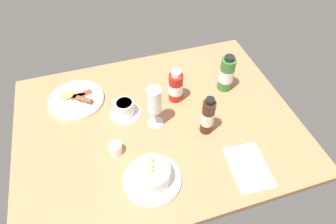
{
  "coord_description": "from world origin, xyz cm",
  "views": [
    {
      "loc": [
        -17.34,
        -70.33,
        88.35
      ],
      "look_at": [
        3.76,
        -2.47,
        7.52
      ],
      "focal_mm": 30.57,
      "sensor_mm": 36.0,
      "label": 1
    }
  ],
  "objects_px": {
    "porridge_bowl": "(152,175)",
    "creamer_jug": "(116,148)",
    "sauce_bottle_brown": "(208,117)",
    "cutlery_setting": "(248,165)",
    "wine_glass": "(154,101)",
    "breakfast_plate": "(76,99)",
    "sauce_bottle_green": "(226,74)",
    "sauce_bottle_red": "(176,87)",
    "coffee_cup": "(125,108)"
  },
  "relations": [
    {
      "from": "breakfast_plate",
      "to": "creamer_jug",
      "type": "bearing_deg",
      "value": -69.21
    },
    {
      "from": "breakfast_plate",
      "to": "wine_glass",
      "type": "bearing_deg",
      "value": -35.97
    },
    {
      "from": "creamer_jug",
      "to": "wine_glass",
      "type": "height_order",
      "value": "wine_glass"
    },
    {
      "from": "creamer_jug",
      "to": "wine_glass",
      "type": "relative_size",
      "value": 0.31
    },
    {
      "from": "creamer_jug",
      "to": "cutlery_setting",
      "type": "bearing_deg",
      "value": -24.42
    },
    {
      "from": "porridge_bowl",
      "to": "sauce_bottle_green",
      "type": "relative_size",
      "value": 1.15
    },
    {
      "from": "sauce_bottle_red",
      "to": "breakfast_plate",
      "type": "xyz_separation_m",
      "value": [
        -0.41,
        0.11,
        -0.06
      ]
    },
    {
      "from": "wine_glass",
      "to": "sauce_bottle_red",
      "type": "height_order",
      "value": "wine_glass"
    },
    {
      "from": "creamer_jug",
      "to": "breakfast_plate",
      "type": "height_order",
      "value": "creamer_jug"
    },
    {
      "from": "porridge_bowl",
      "to": "coffee_cup",
      "type": "distance_m",
      "value": 0.33
    },
    {
      "from": "sauce_bottle_green",
      "to": "cutlery_setting",
      "type": "bearing_deg",
      "value": -102.28
    },
    {
      "from": "sauce_bottle_brown",
      "to": "wine_glass",
      "type": "bearing_deg",
      "value": 150.92
    },
    {
      "from": "sauce_bottle_red",
      "to": "breakfast_plate",
      "type": "bearing_deg",
      "value": 164.9
    },
    {
      "from": "cutlery_setting",
      "to": "creamer_jug",
      "type": "distance_m",
      "value": 0.48
    },
    {
      "from": "wine_glass",
      "to": "sauce_bottle_red",
      "type": "bearing_deg",
      "value": 40.14
    },
    {
      "from": "sauce_bottle_red",
      "to": "breakfast_plate",
      "type": "relative_size",
      "value": 0.64
    },
    {
      "from": "wine_glass",
      "to": "sauce_bottle_green",
      "type": "relative_size",
      "value": 1.06
    },
    {
      "from": "sauce_bottle_brown",
      "to": "breakfast_plate",
      "type": "distance_m",
      "value": 0.56
    },
    {
      "from": "porridge_bowl",
      "to": "sauce_bottle_red",
      "type": "xyz_separation_m",
      "value": [
        0.2,
        0.35,
        0.03
      ]
    },
    {
      "from": "porridge_bowl",
      "to": "creamer_jug",
      "type": "distance_m",
      "value": 0.18
    },
    {
      "from": "porridge_bowl",
      "to": "coffee_cup",
      "type": "bearing_deg",
      "value": 94.43
    },
    {
      "from": "creamer_jug",
      "to": "sauce_bottle_red",
      "type": "bearing_deg",
      "value": 33.79
    },
    {
      "from": "cutlery_setting",
      "to": "wine_glass",
      "type": "xyz_separation_m",
      "value": [
        -0.26,
        0.29,
        0.12
      ]
    },
    {
      "from": "cutlery_setting",
      "to": "coffee_cup",
      "type": "height_order",
      "value": "coffee_cup"
    },
    {
      "from": "wine_glass",
      "to": "breakfast_plate",
      "type": "bearing_deg",
      "value": 144.03
    },
    {
      "from": "porridge_bowl",
      "to": "sauce_bottle_brown",
      "type": "bearing_deg",
      "value": 30.14
    },
    {
      "from": "sauce_bottle_green",
      "to": "coffee_cup",
      "type": "bearing_deg",
      "value": -177.34
    },
    {
      "from": "sauce_bottle_brown",
      "to": "breakfast_plate",
      "type": "height_order",
      "value": "sauce_bottle_brown"
    },
    {
      "from": "cutlery_setting",
      "to": "creamer_jug",
      "type": "xyz_separation_m",
      "value": [
        -0.43,
        0.2,
        0.02
      ]
    },
    {
      "from": "porridge_bowl",
      "to": "sauce_bottle_red",
      "type": "height_order",
      "value": "sauce_bottle_red"
    },
    {
      "from": "coffee_cup",
      "to": "breakfast_plate",
      "type": "xyz_separation_m",
      "value": [
        -0.19,
        0.13,
        -0.02
      ]
    },
    {
      "from": "creamer_jug",
      "to": "sauce_bottle_green",
      "type": "bearing_deg",
      "value": 20.58
    },
    {
      "from": "sauce_bottle_brown",
      "to": "sauce_bottle_green",
      "type": "bearing_deg",
      "value": 49.6
    },
    {
      "from": "coffee_cup",
      "to": "wine_glass",
      "type": "distance_m",
      "value": 0.16
    },
    {
      "from": "creamer_jug",
      "to": "breakfast_plate",
      "type": "bearing_deg",
      "value": 110.79
    },
    {
      "from": "wine_glass",
      "to": "creamer_jug",
      "type": "bearing_deg",
      "value": -151.19
    },
    {
      "from": "porridge_bowl",
      "to": "coffee_cup",
      "type": "relative_size",
      "value": 1.58
    },
    {
      "from": "sauce_bottle_green",
      "to": "breakfast_plate",
      "type": "height_order",
      "value": "sauce_bottle_green"
    },
    {
      "from": "creamer_jug",
      "to": "sauce_bottle_green",
      "type": "height_order",
      "value": "sauce_bottle_green"
    },
    {
      "from": "sauce_bottle_red",
      "to": "cutlery_setting",
      "type": "bearing_deg",
      "value": -70.15
    },
    {
      "from": "sauce_bottle_green",
      "to": "porridge_bowl",
      "type": "bearing_deg",
      "value": -140.76
    },
    {
      "from": "coffee_cup",
      "to": "creamer_jug",
      "type": "relative_size",
      "value": 2.2
    },
    {
      "from": "cutlery_setting",
      "to": "wine_glass",
      "type": "bearing_deg",
      "value": 131.67
    },
    {
      "from": "sauce_bottle_brown",
      "to": "sauce_bottle_red",
      "type": "distance_m",
      "value": 0.21
    },
    {
      "from": "cutlery_setting",
      "to": "sauce_bottle_brown",
      "type": "xyz_separation_m",
      "value": [
        -0.08,
        0.19,
        0.08
      ]
    },
    {
      "from": "coffee_cup",
      "to": "wine_glass",
      "type": "height_order",
      "value": "wine_glass"
    },
    {
      "from": "creamer_jug",
      "to": "sauce_bottle_brown",
      "type": "relative_size",
      "value": 0.33
    },
    {
      "from": "cutlery_setting",
      "to": "sauce_bottle_green",
      "type": "distance_m",
      "value": 0.41
    },
    {
      "from": "coffee_cup",
      "to": "wine_glass",
      "type": "bearing_deg",
      "value": -37.24
    },
    {
      "from": "porridge_bowl",
      "to": "breakfast_plate",
      "type": "bearing_deg",
      "value": 114.83
    }
  ]
}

